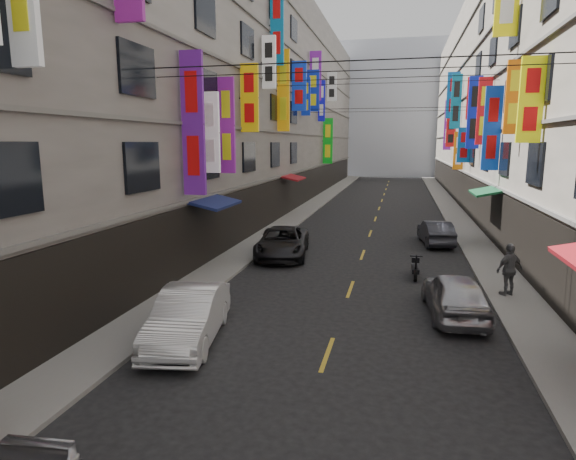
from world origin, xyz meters
The scene contains 15 objects.
sidewalk_left centered at (-6.00, 42.00, 0.06)m, with size 2.00×90.00×0.12m, color slate.
sidewalk_right centered at (6.00, 42.00, 0.06)m, with size 2.00×90.00×0.12m, color slate.
building_row_left centered at (-11.99, 42.00, 9.49)m, with size 10.14×90.00×19.00m.
building_row_right centered at (11.99, 42.00, 9.49)m, with size 10.14×90.00×19.00m.
haze_block centered at (0.00, 92.00, 11.00)m, with size 18.00×8.00×22.00m, color silver.
shop_signage centered at (-0.22, 35.15, 9.05)m, with size 14.00×55.00×12.26m.
street_awnings centered at (-1.26, 26.00, 3.00)m, with size 13.99×35.20×0.41m.
overhead_cables centered at (0.00, 30.00, 8.80)m, with size 14.00×38.04×1.24m.
lane_markings centered at (0.00, 39.00, 0.00)m, with size 0.12×80.20×0.01m.
scooter_far_right centered at (2.48, 26.32, 0.44)m, with size 0.50×1.80×1.14m.
car_left_mid centered at (-4.00, 17.95, 0.76)m, with size 1.60×4.59×1.51m, color silver.
car_left_far centered at (-3.88, 28.70, 0.72)m, with size 2.40×5.21×1.45m, color black.
car_right_mid centered at (3.62, 21.82, 0.73)m, with size 1.73×4.31×1.47m, color #A9A8AD.
car_right_far centered at (3.76, 33.49, 0.68)m, with size 1.43×4.11×1.35m, color #2A2B32.
pedestrian_rfar centered at (5.72, 24.23, 1.08)m, with size 1.13×0.64×1.93m, color #5C5D5F.
Camera 1 is at (1.75, 5.91, 5.62)m, focal length 30.00 mm.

